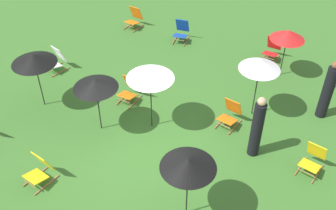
{
  "coord_description": "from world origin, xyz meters",
  "views": [
    {
      "loc": [
        4.36,
        -6.66,
        7.86
      ],
      "look_at": [
        0.0,
        1.2,
        0.5
      ],
      "focal_mm": 43.54,
      "sensor_mm": 36.0,
      "label": 1
    }
  ],
  "objects_px": {
    "deckchair_4": "(230,114)",
    "deckchair_11": "(134,18)",
    "deckchair_6": "(313,159)",
    "person_0": "(257,128)",
    "deckchair_2": "(272,49)",
    "umbrella_3": "(288,35)",
    "deckchair_3": "(181,31)",
    "umbrella_0": "(188,163)",
    "person_1": "(328,91)",
    "deckchair_9": "(40,170)",
    "umbrella_4": "(150,75)",
    "deckchair_5": "(130,90)",
    "umbrella_5": "(95,84)",
    "umbrella_1": "(34,59)",
    "deckchair_1": "(57,60)",
    "umbrella_2": "(260,64)"
  },
  "relations": [
    {
      "from": "person_1",
      "to": "umbrella_3",
      "type": "bearing_deg",
      "value": 132.61
    },
    {
      "from": "umbrella_2",
      "to": "umbrella_5",
      "type": "height_order",
      "value": "umbrella_2"
    },
    {
      "from": "deckchair_1",
      "to": "deckchair_2",
      "type": "distance_m",
      "value": 7.42
    },
    {
      "from": "deckchair_6",
      "to": "deckchair_4",
      "type": "bearing_deg",
      "value": 174.58
    },
    {
      "from": "deckchair_5",
      "to": "person_0",
      "type": "relative_size",
      "value": 0.45
    },
    {
      "from": "deckchair_5",
      "to": "umbrella_5",
      "type": "relative_size",
      "value": 0.49
    },
    {
      "from": "deckchair_11",
      "to": "person_1",
      "type": "bearing_deg",
      "value": -10.39
    },
    {
      "from": "person_0",
      "to": "person_1",
      "type": "height_order",
      "value": "person_1"
    },
    {
      "from": "deckchair_5",
      "to": "person_0",
      "type": "distance_m",
      "value": 4.15
    },
    {
      "from": "deckchair_2",
      "to": "deckchair_5",
      "type": "xyz_separation_m",
      "value": [
        -3.07,
        -4.39,
        0.0
      ]
    },
    {
      "from": "deckchair_5",
      "to": "deckchair_9",
      "type": "bearing_deg",
      "value": -92.74
    },
    {
      "from": "umbrella_0",
      "to": "deckchair_4",
      "type": "bearing_deg",
      "value": 95.3
    },
    {
      "from": "deckchair_3",
      "to": "umbrella_3",
      "type": "xyz_separation_m",
      "value": [
        3.94,
        -0.4,
        1.14
      ]
    },
    {
      "from": "deckchair_1",
      "to": "deckchair_6",
      "type": "height_order",
      "value": "same"
    },
    {
      "from": "umbrella_4",
      "to": "deckchair_1",
      "type": "bearing_deg",
      "value": 168.21
    },
    {
      "from": "deckchair_5",
      "to": "umbrella_2",
      "type": "distance_m",
      "value": 3.97
    },
    {
      "from": "umbrella_3",
      "to": "deckchair_2",
      "type": "bearing_deg",
      "value": 125.43
    },
    {
      "from": "deckchair_2",
      "to": "umbrella_3",
      "type": "height_order",
      "value": "umbrella_3"
    },
    {
      "from": "deckchair_4",
      "to": "deckchair_11",
      "type": "bearing_deg",
      "value": 154.28
    },
    {
      "from": "deckchair_4",
      "to": "umbrella_4",
      "type": "xyz_separation_m",
      "value": [
        -1.91,
        -1.13,
        1.39
      ]
    },
    {
      "from": "umbrella_3",
      "to": "person_0",
      "type": "bearing_deg",
      "value": -83.39
    },
    {
      "from": "umbrella_1",
      "to": "umbrella_0",
      "type": "bearing_deg",
      "value": -14.31
    },
    {
      "from": "deckchair_2",
      "to": "umbrella_2",
      "type": "bearing_deg",
      "value": -81.17
    },
    {
      "from": "deckchair_5",
      "to": "deckchair_2",
      "type": "bearing_deg",
      "value": 54.4
    },
    {
      "from": "deckchair_9",
      "to": "person_1",
      "type": "xyz_separation_m",
      "value": [
        5.46,
        5.87,
        0.52
      ]
    },
    {
      "from": "deckchair_1",
      "to": "umbrella_4",
      "type": "height_order",
      "value": "umbrella_4"
    },
    {
      "from": "umbrella_3",
      "to": "umbrella_1",
      "type": "bearing_deg",
      "value": -139.07
    },
    {
      "from": "deckchair_3",
      "to": "person_0",
      "type": "xyz_separation_m",
      "value": [
        4.4,
        -4.3,
        0.52
      ]
    },
    {
      "from": "umbrella_1",
      "to": "person_0",
      "type": "height_order",
      "value": "person_0"
    },
    {
      "from": "deckchair_6",
      "to": "umbrella_5",
      "type": "xyz_separation_m",
      "value": [
        -5.58,
        -1.32,
        1.2
      ]
    },
    {
      "from": "deckchair_9",
      "to": "umbrella_4",
      "type": "relative_size",
      "value": 0.45
    },
    {
      "from": "deckchair_3",
      "to": "person_0",
      "type": "relative_size",
      "value": 0.45
    },
    {
      "from": "deckchair_3",
      "to": "umbrella_0",
      "type": "relative_size",
      "value": 0.47
    },
    {
      "from": "deckchair_1",
      "to": "deckchair_3",
      "type": "height_order",
      "value": "same"
    },
    {
      "from": "deckchair_5",
      "to": "umbrella_5",
      "type": "height_order",
      "value": "umbrella_5"
    },
    {
      "from": "deckchair_1",
      "to": "person_1",
      "type": "relative_size",
      "value": 0.45
    },
    {
      "from": "deckchair_11",
      "to": "umbrella_3",
      "type": "distance_m",
      "value": 6.17
    },
    {
      "from": "umbrella_2",
      "to": "deckchair_5",
      "type": "bearing_deg",
      "value": -161.32
    },
    {
      "from": "deckchair_5",
      "to": "umbrella_4",
      "type": "xyz_separation_m",
      "value": [
        1.2,
        -0.7,
        1.39
      ]
    },
    {
      "from": "umbrella_2",
      "to": "deckchair_11",
      "type": "bearing_deg",
      "value": 154.75
    },
    {
      "from": "umbrella_0",
      "to": "person_0",
      "type": "relative_size",
      "value": 0.96
    },
    {
      "from": "deckchair_11",
      "to": "person_1",
      "type": "relative_size",
      "value": 0.45
    },
    {
      "from": "person_1",
      "to": "umbrella_5",
      "type": "bearing_deg",
      "value": -152.29
    },
    {
      "from": "deckchair_9",
      "to": "umbrella_2",
      "type": "bearing_deg",
      "value": 60.91
    },
    {
      "from": "umbrella_0",
      "to": "person_0",
      "type": "xyz_separation_m",
      "value": [
        0.68,
        2.56,
        -0.77
      ]
    },
    {
      "from": "deckchair_1",
      "to": "person_1",
      "type": "xyz_separation_m",
      "value": [
        8.38,
        1.92,
        0.52
      ]
    },
    {
      "from": "deckchair_6",
      "to": "person_0",
      "type": "xyz_separation_m",
      "value": [
        -1.49,
        -0.15,
        0.52
      ]
    },
    {
      "from": "deckchair_3",
      "to": "deckchair_11",
      "type": "height_order",
      "value": "same"
    },
    {
      "from": "person_0",
      "to": "deckchair_5",
      "type": "bearing_deg",
      "value": 163.04
    },
    {
      "from": "deckchair_4",
      "to": "deckchair_6",
      "type": "relative_size",
      "value": 1.0
    }
  ]
}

